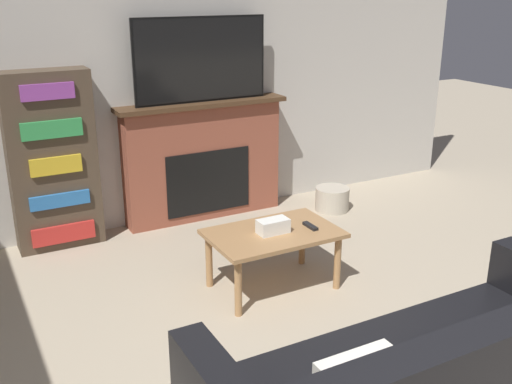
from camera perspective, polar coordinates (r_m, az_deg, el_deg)
The scene contains 8 objects.
wall_back at distance 5.37m, azimuth -9.90°, elevation 11.02°, with size 6.76×0.06×2.70m.
fireplace at distance 5.55m, azimuth -5.04°, elevation 3.06°, with size 1.58×0.28×1.10m.
tv at distance 5.35m, azimuth -5.24°, elevation 12.43°, with size 1.23×0.03×0.74m.
coffee_table at distance 4.26m, azimuth 1.65°, elevation -4.52°, with size 0.92×0.59×0.44m.
tissue_box at distance 4.19m, azimuth 1.64°, elevation -3.27°, with size 0.22×0.12×0.10m.
remote_control at distance 4.31m, azimuth 5.19°, elevation -3.25°, with size 0.04×0.15×0.02m.
bookshelf at distance 5.13m, azimuth -18.80°, elevation 2.78°, with size 0.69×0.29×1.46m.
storage_basket at distance 5.86m, azimuth 7.27°, elevation -0.66°, with size 0.33×0.33×0.23m.
Camera 1 is at (-1.69, -1.10, 2.09)m, focal length 42.00 mm.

